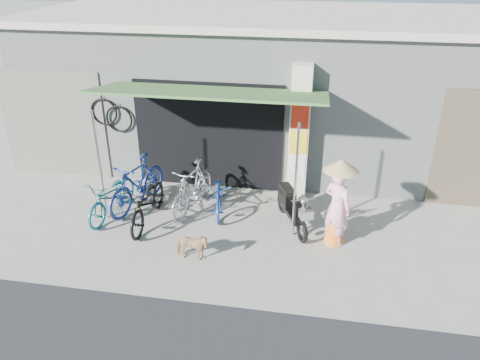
% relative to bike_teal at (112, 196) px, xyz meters
% --- Properties ---
extents(ground, '(80.00, 80.00, 0.00)m').
position_rel_bike_teal_xyz_m(ground, '(2.89, -0.87, -0.45)').
color(ground, '#9C978D').
rests_on(ground, ground).
extents(bicycle_shop, '(12.30, 5.30, 3.66)m').
position_rel_bike_teal_xyz_m(bicycle_shop, '(2.88, 4.22, 1.38)').
color(bicycle_shop, '#A0A69E').
rests_on(bicycle_shop, ground).
extents(shop_pillar, '(0.42, 0.44, 3.00)m').
position_rel_bike_teal_xyz_m(shop_pillar, '(3.74, 1.57, 1.05)').
color(shop_pillar, beige).
rests_on(shop_pillar, ground).
extents(awning, '(4.60, 1.88, 2.72)m').
position_rel_bike_teal_xyz_m(awning, '(1.99, 0.75, 2.06)').
color(awning, '#355C29').
rests_on(awning, ground).
extents(neighbour_left, '(2.60, 0.06, 2.60)m').
position_rel_bike_teal_xyz_m(neighbour_left, '(-2.11, 1.72, 0.85)').
color(neighbour_left, '#6B665B').
rests_on(neighbour_left, ground).
extents(bike_teal, '(0.83, 1.78, 0.90)m').
position_rel_bike_teal_xyz_m(bike_teal, '(0.00, 0.00, 0.00)').
color(bike_teal, '#186A6C').
rests_on(bike_teal, ground).
extents(bike_blue, '(1.03, 1.96, 1.13)m').
position_rel_bike_teal_xyz_m(bike_blue, '(0.40, 0.43, 0.11)').
color(bike_blue, navy).
rests_on(bike_blue, ground).
extents(bike_black, '(0.64, 1.82, 0.95)m').
position_rel_bike_teal_xyz_m(bike_black, '(0.85, -0.16, 0.03)').
color(bike_black, black).
rests_on(bike_black, ground).
extents(bike_silver, '(0.90, 1.87, 1.08)m').
position_rel_bike_teal_xyz_m(bike_silver, '(1.60, 0.52, 0.09)').
color(bike_silver, silver).
rests_on(bike_silver, ground).
extents(bike_navy, '(0.79, 1.56, 0.78)m').
position_rel_bike_teal_xyz_m(bike_navy, '(2.16, 0.53, -0.06)').
color(bike_navy, '#204995').
rests_on(bike_navy, ground).
extents(street_dog, '(0.67, 0.32, 0.56)m').
position_rel_bike_teal_xyz_m(street_dog, '(2.04, -1.25, -0.17)').
color(street_dog, tan).
rests_on(street_dog, ground).
extents(moped, '(0.82, 1.55, 0.93)m').
position_rel_bike_teal_xyz_m(moped, '(3.72, 0.24, -0.03)').
color(moped, black).
rests_on(moped, ground).
extents(nun, '(0.68, 0.65, 1.75)m').
position_rel_bike_teal_xyz_m(nun, '(4.58, -0.25, 0.42)').
color(nun, '#FFABC3').
rests_on(nun, ground).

